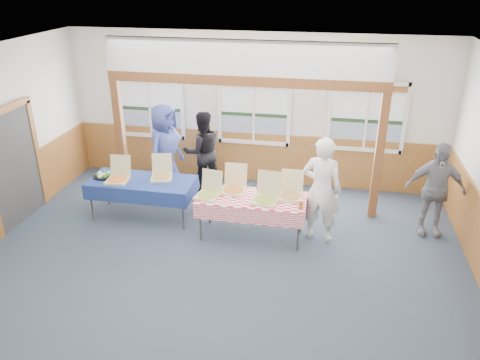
% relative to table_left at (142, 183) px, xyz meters
% --- Properties ---
extents(floor, '(8.00, 8.00, 0.00)m').
position_rel_table_left_xyz_m(floor, '(1.76, -1.44, -0.70)').
color(floor, '#2C3B48').
rests_on(floor, ground).
extents(ceiling, '(8.00, 8.00, 0.00)m').
position_rel_table_left_xyz_m(ceiling, '(1.76, -1.44, 2.50)').
color(ceiling, white).
rests_on(ceiling, wall_back).
extents(wall_back, '(8.00, 0.00, 8.00)m').
position_rel_table_left_xyz_m(wall_back, '(1.76, 2.06, 0.90)').
color(wall_back, silver).
rests_on(wall_back, floor).
extents(wainscot_back, '(7.98, 0.05, 1.10)m').
position_rel_table_left_xyz_m(wainscot_back, '(1.76, 2.04, -0.15)').
color(wainscot_back, brown).
rests_on(wainscot_back, floor).
extents(cased_opening, '(0.06, 1.30, 2.10)m').
position_rel_table_left_xyz_m(cased_opening, '(-2.20, -0.54, 0.35)').
color(cased_opening, '#343434').
rests_on(cased_opening, wall_left).
extents(window_left, '(1.56, 0.10, 1.46)m').
position_rel_table_left_xyz_m(window_left, '(-0.54, 2.02, 0.98)').
color(window_left, white).
rests_on(window_left, wall_back).
extents(window_mid, '(1.56, 0.10, 1.46)m').
position_rel_table_left_xyz_m(window_mid, '(1.76, 2.02, 0.98)').
color(window_mid, white).
rests_on(window_mid, wall_back).
extents(window_right, '(1.56, 0.10, 1.46)m').
position_rel_table_left_xyz_m(window_right, '(4.06, 2.02, 0.98)').
color(window_right, white).
rests_on(window_right, wall_back).
extents(post_left, '(0.15, 0.15, 2.40)m').
position_rel_table_left_xyz_m(post_left, '(-0.74, 0.86, 0.50)').
color(post_left, '#5D3714').
rests_on(post_left, floor).
extents(post_right, '(0.15, 0.15, 2.40)m').
position_rel_table_left_xyz_m(post_right, '(4.26, 0.86, 0.50)').
color(post_right, '#5D3714').
rests_on(post_right, floor).
extents(cross_beam, '(5.15, 0.18, 0.18)m').
position_rel_table_left_xyz_m(cross_beam, '(1.76, 0.86, 1.79)').
color(cross_beam, '#5D3714').
rests_on(cross_beam, post_left).
extents(table_left, '(2.12, 1.57, 0.76)m').
position_rel_table_left_xyz_m(table_left, '(0.00, 0.00, 0.00)').
color(table_left, '#343434').
rests_on(table_left, floor).
extents(table_right, '(1.97, 1.16, 0.76)m').
position_rel_table_left_xyz_m(table_right, '(2.13, -0.32, -0.00)').
color(table_right, '#343434').
rests_on(table_right, floor).
extents(pizza_box_a, '(0.43, 0.50, 0.42)m').
position_rel_table_left_xyz_m(pizza_box_a, '(-0.40, -0.11, 0.12)').
color(pizza_box_a, beige).
rests_on(pizza_box_a, table_left).
extents(pizza_box_b, '(0.47, 0.53, 0.41)m').
position_rel_table_left_xyz_m(pizza_box_b, '(0.34, 0.16, 0.12)').
color(pizza_box_b, beige).
rests_on(pizza_box_b, table_left).
extents(pizza_box_c, '(0.44, 0.51, 0.41)m').
position_rel_table_left_xyz_m(pizza_box_c, '(1.39, -0.42, 0.12)').
color(pizza_box_c, beige).
rests_on(pizza_box_c, table_right).
extents(pizza_box_d, '(0.41, 0.50, 0.44)m').
position_rel_table_left_xyz_m(pizza_box_d, '(1.78, -0.12, 0.12)').
color(pizza_box_d, beige).
rests_on(pizza_box_d, table_right).
extents(pizza_box_e, '(0.46, 0.54, 0.45)m').
position_rel_table_left_xyz_m(pizza_box_e, '(2.38, -0.39, 0.12)').
color(pizza_box_e, beige).
rests_on(pizza_box_e, table_right).
extents(pizza_box_f, '(0.39, 0.47, 0.42)m').
position_rel_table_left_xyz_m(pizza_box_f, '(2.78, -0.17, 0.12)').
color(pizza_box_f, beige).
rests_on(pizza_box_f, table_right).
extents(veggie_tray, '(0.38, 0.38, 0.09)m').
position_rel_table_left_xyz_m(veggie_tray, '(-0.75, 0.00, 0.09)').
color(veggie_tray, black).
rests_on(veggie_tray, table_left).
extents(drink_glass, '(0.07, 0.07, 0.15)m').
position_rel_table_left_xyz_m(drink_glass, '(2.98, -0.57, 0.13)').
color(drink_glass, '#9D5F1A').
rests_on(drink_glass, table_right).
extents(woman_white, '(0.76, 0.59, 1.87)m').
position_rel_table_left_xyz_m(woman_white, '(3.29, -0.16, 0.23)').
color(woman_white, white).
rests_on(woman_white, floor).
extents(woman_black, '(1.04, 0.97, 1.71)m').
position_rel_table_left_xyz_m(woman_black, '(0.79, 1.40, 0.15)').
color(woman_black, black).
rests_on(woman_black, floor).
extents(man_blue, '(0.80, 1.04, 1.90)m').
position_rel_table_left_xyz_m(man_blue, '(0.09, 1.11, 0.25)').
color(man_blue, '#3B4B95').
rests_on(man_blue, floor).
extents(person_grey, '(1.01, 0.44, 1.71)m').
position_rel_table_left_xyz_m(person_grey, '(5.20, 0.40, 0.15)').
color(person_grey, gray).
rests_on(person_grey, floor).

